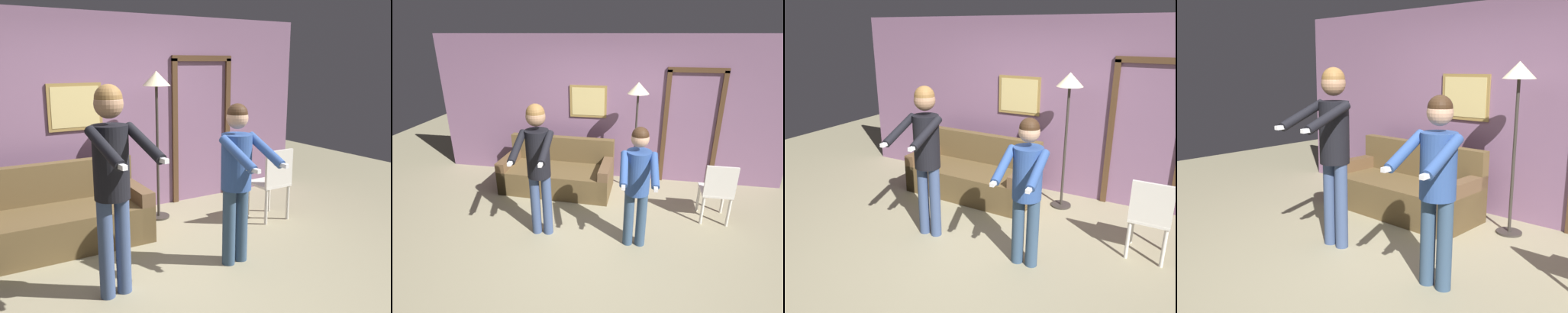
# 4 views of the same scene
# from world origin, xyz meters

# --- Properties ---
(ground_plane) EXTENTS (12.00, 12.00, 0.00)m
(ground_plane) POSITION_xyz_m (0.00, 0.00, 0.00)
(ground_plane) COLOR gray
(back_wall_assembly) EXTENTS (6.40, 0.10, 2.60)m
(back_wall_assembly) POSITION_xyz_m (0.02, 2.07, 1.30)
(back_wall_assembly) COLOR slate
(back_wall_assembly) RESTS_ON ground_plane
(couch) EXTENTS (1.92, 0.90, 0.87)m
(couch) POSITION_xyz_m (-0.74, 1.38, 0.28)
(couch) COLOR brown
(couch) RESTS_ON ground_plane
(torchiere_lamp) EXTENTS (0.35, 0.35, 1.89)m
(torchiere_lamp) POSITION_xyz_m (0.58, 1.59, 1.59)
(torchiere_lamp) COLOR #332D28
(torchiere_lamp) RESTS_ON ground_plane
(person_standing_left) EXTENTS (0.47, 0.75, 1.83)m
(person_standing_left) POSITION_xyz_m (-0.61, 0.04, 1.13)
(person_standing_left) COLOR #3A4C73
(person_standing_left) RESTS_ON ground_plane
(person_standing_right) EXTENTS (0.45, 0.67, 1.61)m
(person_standing_right) POSITION_xyz_m (0.65, 0.01, 0.96)
(person_standing_right) COLOR #324A65
(person_standing_right) RESTS_ON ground_plane
(dining_chair_distant) EXTENTS (0.42, 0.42, 0.93)m
(dining_chair_distant) POSITION_xyz_m (1.78, 0.75, 0.53)
(dining_chair_distant) COLOR silver
(dining_chair_distant) RESTS_ON ground_plane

